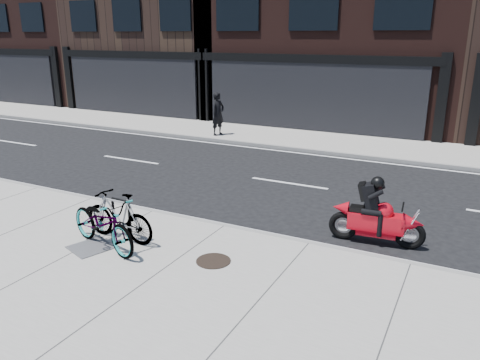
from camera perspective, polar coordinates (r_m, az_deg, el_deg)
The scene contains 11 objects.
ground at distance 12.25m, azimuth 2.56°, elevation -2.94°, with size 120.00×120.00×0.00m, color black.
sidewalk_near at distance 8.36m, azimuth -12.33°, elevation -13.04°, with size 60.00×6.00×0.13m, color gray.
sidewalk_far at distance 19.28m, azimuth 12.27°, elevation 4.40°, with size 60.00×3.50×0.13m, color gray.
building_midwest at distance 30.12m, azimuth -7.14°, elevation 20.51°, with size 10.00×10.00×12.00m, color black.
bike_rack at distance 10.07m, azimuth -14.26°, elevation -4.18°, with size 0.52×0.09×0.86m.
bicycle_front at distance 9.69m, azimuth -16.37°, elevation -5.03°, with size 0.71×2.04×1.07m, color gray.
bicycle_rear at distance 9.98m, azimuth -14.54°, elevation -4.28°, with size 0.49×1.75×1.05m, color gray.
motorcycle at distance 10.17m, azimuth 16.82°, elevation -4.39°, with size 1.99×0.53×1.48m.
pedestrian at distance 19.99m, azimuth -2.70°, elevation 8.07°, with size 0.66×0.43×1.82m, color black.
manhole_cover at distance 8.99m, azimuth -3.26°, elevation -9.82°, with size 0.66×0.66×0.01m, color black.
utility_grate at distance 9.97m, azimuth -17.73°, elevation -7.82°, with size 0.75×0.75×0.01m, color #505052.
Camera 1 is at (4.76, -10.46, 4.23)m, focal length 35.00 mm.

